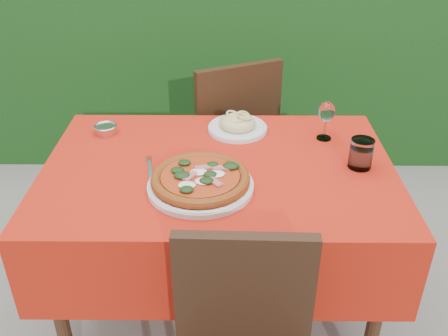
{
  "coord_description": "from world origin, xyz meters",
  "views": [
    {
      "loc": [
        0.03,
        -1.54,
        1.66
      ],
      "look_at": [
        0.02,
        -0.05,
        0.77
      ],
      "focal_mm": 40.0,
      "sensor_mm": 36.0,
      "label": 1
    }
  ],
  "objects_px": {
    "pizza_plate": "(200,181)",
    "pasta_plate": "(237,125)",
    "wine_glass": "(327,113)",
    "steel_ramekin": "(106,130)",
    "chair_far": "(229,136)",
    "water_glass": "(361,155)",
    "fork": "(150,170)"
  },
  "relations": [
    {
      "from": "chair_far",
      "to": "steel_ramekin",
      "type": "distance_m",
      "value": 0.68
    },
    {
      "from": "pizza_plate",
      "to": "pasta_plate",
      "type": "xyz_separation_m",
      "value": [
        0.13,
        0.44,
        -0.01
      ]
    },
    {
      "from": "pizza_plate",
      "to": "pasta_plate",
      "type": "bearing_deg",
      "value": 73.4
    },
    {
      "from": "water_glass",
      "to": "wine_glass",
      "type": "distance_m",
      "value": 0.25
    },
    {
      "from": "wine_glass",
      "to": "chair_far",
      "type": "bearing_deg",
      "value": 130.13
    },
    {
      "from": "wine_glass",
      "to": "fork",
      "type": "relative_size",
      "value": 0.86
    },
    {
      "from": "pizza_plate",
      "to": "fork",
      "type": "height_order",
      "value": "pizza_plate"
    },
    {
      "from": "pizza_plate",
      "to": "water_glass",
      "type": "bearing_deg",
      "value": 14.62
    },
    {
      "from": "pasta_plate",
      "to": "pizza_plate",
      "type": "bearing_deg",
      "value": -106.6
    },
    {
      "from": "chair_far",
      "to": "fork",
      "type": "height_order",
      "value": "chair_far"
    },
    {
      "from": "fork",
      "to": "water_glass",
      "type": "bearing_deg",
      "value": -7.94
    },
    {
      "from": "pizza_plate",
      "to": "water_glass",
      "type": "xyz_separation_m",
      "value": [
        0.56,
        0.15,
        0.02
      ]
    },
    {
      "from": "wine_glass",
      "to": "steel_ramekin",
      "type": "bearing_deg",
      "value": 177.33
    },
    {
      "from": "water_glass",
      "to": "fork",
      "type": "xyz_separation_m",
      "value": [
        -0.74,
        -0.03,
        -0.05
      ]
    },
    {
      "from": "wine_glass",
      "to": "fork",
      "type": "distance_m",
      "value": 0.71
    },
    {
      "from": "pasta_plate",
      "to": "fork",
      "type": "xyz_separation_m",
      "value": [
        -0.31,
        -0.32,
        -0.02
      ]
    },
    {
      "from": "water_glass",
      "to": "fork",
      "type": "distance_m",
      "value": 0.75
    },
    {
      "from": "pasta_plate",
      "to": "wine_glass",
      "type": "height_order",
      "value": "wine_glass"
    },
    {
      "from": "pizza_plate",
      "to": "steel_ramekin",
      "type": "height_order",
      "value": "pizza_plate"
    },
    {
      "from": "wine_glass",
      "to": "pizza_plate",
      "type": "bearing_deg",
      "value": -142.11
    },
    {
      "from": "pizza_plate",
      "to": "wine_glass",
      "type": "xyz_separation_m",
      "value": [
        0.47,
        0.37,
        0.08
      ]
    },
    {
      "from": "pizza_plate",
      "to": "pasta_plate",
      "type": "distance_m",
      "value": 0.45
    },
    {
      "from": "fork",
      "to": "wine_glass",
      "type": "bearing_deg",
      "value": 10.65
    },
    {
      "from": "pizza_plate",
      "to": "wine_glass",
      "type": "distance_m",
      "value": 0.6
    },
    {
      "from": "wine_glass",
      "to": "fork",
      "type": "bearing_deg",
      "value": -158.9
    },
    {
      "from": "pizza_plate",
      "to": "fork",
      "type": "relative_size",
      "value": 2.08
    },
    {
      "from": "fork",
      "to": "pizza_plate",
      "type": "bearing_deg",
      "value": -42.1
    },
    {
      "from": "fork",
      "to": "steel_ramekin",
      "type": "height_order",
      "value": "steel_ramekin"
    },
    {
      "from": "steel_ramekin",
      "to": "chair_far",
      "type": "bearing_deg",
      "value": 38.79
    },
    {
      "from": "pasta_plate",
      "to": "water_glass",
      "type": "distance_m",
      "value": 0.52
    },
    {
      "from": "pasta_plate",
      "to": "steel_ramekin",
      "type": "bearing_deg",
      "value": -176.92
    },
    {
      "from": "chair_far",
      "to": "steel_ramekin",
      "type": "xyz_separation_m",
      "value": [
        -0.5,
        -0.4,
        0.23
      ]
    }
  ]
}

